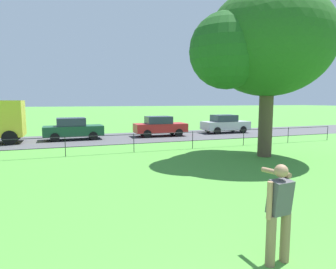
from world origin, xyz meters
name	(u,v)px	position (x,y,z in m)	size (l,w,h in m)	color
street_strip	(91,139)	(0.00, 19.83, 0.00)	(80.00, 6.55, 0.01)	#4C4C51
park_fence	(101,141)	(0.00, 13.73, 0.67)	(30.94, 0.04, 1.00)	black
tree_small_lawn	(262,46)	(7.28, 10.60, 5.33)	(6.90, 6.23, 7.98)	brown
person_thrower	(279,210)	(1.55, 2.63, 0.92)	(0.51, 0.79, 1.69)	#846B4C
car_dark_green_far_right	(73,129)	(-1.16, 20.04, 0.78)	(4.04, 1.89, 1.54)	#194C2D
car_red_left	(160,126)	(5.24, 19.95, 0.78)	(4.05, 1.91, 1.54)	red
car_silver_right	(225,124)	(11.21, 20.23, 0.78)	(4.02, 1.84, 1.54)	#B7BABF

